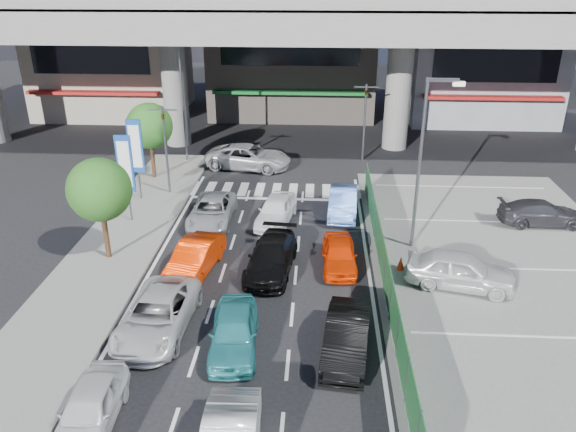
# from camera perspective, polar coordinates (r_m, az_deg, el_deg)

# --- Properties ---
(ground) EXTENTS (120.00, 120.00, 0.00)m
(ground) POSITION_cam_1_polar(r_m,az_deg,el_deg) (22.10, -3.79, -9.81)
(ground) COLOR black
(ground) RESTS_ON ground
(parking_lot) EXTENTS (12.00, 28.00, 0.06)m
(parking_lot) POSITION_cam_1_polar(r_m,az_deg,el_deg) (25.11, 22.81, -7.27)
(parking_lot) COLOR slate
(parking_lot) RESTS_ON ground
(sidewalk_left) EXTENTS (4.00, 30.00, 0.12)m
(sidewalk_left) POSITION_cam_1_polar(r_m,az_deg,el_deg) (27.05, -17.69, -4.04)
(sidewalk_left) COLOR slate
(sidewalk_left) RESTS_ON ground
(fence_run) EXTENTS (0.16, 22.00, 1.80)m
(fence_run) POSITION_cam_1_polar(r_m,az_deg,el_deg) (22.49, 10.08, -6.79)
(fence_run) COLOR #1F5D2D
(fence_run) RESTS_ON ground
(expressway) EXTENTS (64.00, 14.00, 10.75)m
(expressway) POSITION_cam_1_polar(r_m,az_deg,el_deg) (40.39, -0.27, 19.13)
(expressway) COLOR #62625D
(expressway) RESTS_ON ground
(building_west) EXTENTS (12.00, 10.90, 13.00)m
(building_west) POSITION_cam_1_polar(r_m,az_deg,el_deg) (53.74, -17.64, 16.90)
(building_west) COLOR #A19981
(building_west) RESTS_ON ground
(building_center) EXTENTS (14.00, 10.90, 15.00)m
(building_center) POSITION_cam_1_polar(r_m,az_deg,el_deg) (51.41, 0.53, 18.80)
(building_center) COLOR gray
(building_center) RESTS_ON ground
(building_east) EXTENTS (12.00, 10.90, 12.00)m
(building_east) POSITION_cam_1_polar(r_m,az_deg,el_deg) (52.30, 19.00, 16.00)
(building_east) COLOR gray
(building_east) RESTS_ON ground
(traffic_light_left) EXTENTS (1.60, 1.24, 5.20)m
(traffic_light_left) POSITION_cam_1_polar(r_m,az_deg,el_deg) (32.49, -12.48, 8.65)
(traffic_light_left) COLOR #595B60
(traffic_light_left) RESTS_ON ground
(traffic_light_right) EXTENTS (1.60, 1.24, 5.20)m
(traffic_light_right) POSITION_cam_1_polar(r_m,az_deg,el_deg) (38.21, 7.89, 11.28)
(traffic_light_right) COLOR #595B60
(traffic_light_right) RESTS_ON ground
(street_lamp_right) EXTENTS (1.65, 0.22, 8.00)m
(street_lamp_right) POSITION_cam_1_polar(r_m,az_deg,el_deg) (25.75, 13.72, 6.41)
(street_lamp_right) COLOR #595B60
(street_lamp_right) RESTS_ON ground
(street_lamp_left) EXTENTS (1.65, 0.22, 8.00)m
(street_lamp_left) POSITION_cam_1_polar(r_m,az_deg,el_deg) (37.98, -10.44, 12.33)
(street_lamp_left) COLOR #595B60
(street_lamp_left) RESTS_ON ground
(signboard_near) EXTENTS (0.80, 0.14, 4.70)m
(signboard_near) POSITION_cam_1_polar(r_m,az_deg,el_deg) (29.39, -16.20, 4.83)
(signboard_near) COLOR #595B60
(signboard_near) RESTS_ON ground
(signboard_far) EXTENTS (0.80, 0.14, 4.70)m
(signboard_far) POSITION_cam_1_polar(r_m,az_deg,el_deg) (32.21, -15.21, 6.62)
(signboard_far) COLOR #595B60
(signboard_far) RESTS_ON ground
(tree_near) EXTENTS (2.80, 2.80, 4.80)m
(tree_near) POSITION_cam_1_polar(r_m,az_deg,el_deg) (25.71, -18.61, 2.51)
(tree_near) COLOR #382314
(tree_near) RESTS_ON ground
(tree_far) EXTENTS (2.80, 2.80, 4.80)m
(tree_far) POSITION_cam_1_polar(r_m,az_deg,el_deg) (35.39, -13.89, 8.85)
(tree_far) COLOR #382314
(tree_far) RESTS_ON ground
(van_white_back_left) EXTENTS (1.67, 3.83, 1.29)m
(van_white_back_left) POSITION_cam_1_polar(r_m,az_deg,el_deg) (18.03, -19.49, -17.97)
(van_white_back_left) COLOR silver
(van_white_back_left) RESTS_ON ground
(sedan_white_mid_left) EXTENTS (2.52, 5.07, 1.38)m
(sedan_white_mid_left) POSITION_cam_1_polar(r_m,az_deg,el_deg) (21.26, -13.14, -9.75)
(sedan_white_mid_left) COLOR silver
(sedan_white_mid_left) RESTS_ON ground
(taxi_teal_mid) EXTENTS (1.92, 4.16, 1.38)m
(taxi_teal_mid) POSITION_cam_1_polar(r_m,az_deg,el_deg) (19.99, -5.52, -11.58)
(taxi_teal_mid) COLOR teal
(taxi_teal_mid) RESTS_ON ground
(hatch_black_mid_right) EXTENTS (1.93, 4.33, 1.38)m
(hatch_black_mid_right) POSITION_cam_1_polar(r_m,az_deg,el_deg) (19.75, 5.98, -12.11)
(hatch_black_mid_right) COLOR black
(hatch_black_mid_right) RESTS_ON ground
(taxi_orange_left) EXTENTS (2.15, 4.38, 1.38)m
(taxi_orange_left) POSITION_cam_1_polar(r_m,az_deg,el_deg) (24.76, -9.45, -4.23)
(taxi_orange_left) COLOR #F82F00
(taxi_orange_left) RESTS_ON ground
(sedan_black_mid) EXTENTS (2.34, 4.80, 1.34)m
(sedan_black_mid) POSITION_cam_1_polar(r_m,az_deg,el_deg) (24.55, -1.70, -4.19)
(sedan_black_mid) COLOR black
(sedan_black_mid) RESTS_ON ground
(taxi_orange_right) EXTENTS (1.58, 3.73, 1.26)m
(taxi_orange_right) POSITION_cam_1_polar(r_m,az_deg,el_deg) (24.96, 5.23, -3.88)
(taxi_orange_right) COLOR #EC3202
(taxi_orange_right) RESTS_ON ground
(wagon_silver_front_left) EXTENTS (2.13, 4.61, 1.28)m
(wagon_silver_front_left) POSITION_cam_1_polar(r_m,az_deg,el_deg) (29.39, -7.75, 0.51)
(wagon_silver_front_left) COLOR #999CA0
(wagon_silver_front_left) RESTS_ON ground
(sedan_white_front_mid) EXTENTS (2.26, 4.26, 1.38)m
(sedan_white_front_mid) POSITION_cam_1_polar(r_m,az_deg,el_deg) (29.10, -1.22, 0.60)
(sedan_white_front_mid) COLOR white
(sedan_white_front_mid) RESTS_ON ground
(kei_truck_front_right) EXTENTS (1.71, 4.27, 1.38)m
(kei_truck_front_right) POSITION_cam_1_polar(r_m,az_deg,el_deg) (30.22, 5.60, 1.42)
(kei_truck_front_right) COLOR #5986E8
(kei_truck_front_right) RESTS_ON ground
(crossing_wagon_silver) EXTENTS (5.87, 3.40, 1.54)m
(crossing_wagon_silver) POSITION_cam_1_polar(r_m,az_deg,el_deg) (37.16, -4.01, 6.01)
(crossing_wagon_silver) COLOR #9FA2A7
(crossing_wagon_silver) RESTS_ON ground
(parked_sedan_white) EXTENTS (4.79, 2.81, 1.53)m
(parked_sedan_white) POSITION_cam_1_polar(r_m,az_deg,el_deg) (24.30, 17.12, -5.27)
(parked_sedan_white) COLOR silver
(parked_sedan_white) RESTS_ON parking_lot
(parked_sedan_dgrey) EXTENTS (4.33, 1.78, 1.25)m
(parked_sedan_dgrey) POSITION_cam_1_polar(r_m,az_deg,el_deg) (31.57, 24.39, 0.28)
(parked_sedan_dgrey) COLOR #2E2E32
(parked_sedan_dgrey) RESTS_ON parking_lot
(traffic_cone) EXTENTS (0.40, 0.40, 0.64)m
(traffic_cone) POSITION_cam_1_polar(r_m,az_deg,el_deg) (25.16, 11.38, -4.70)
(traffic_cone) COLOR red
(traffic_cone) RESTS_ON parking_lot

